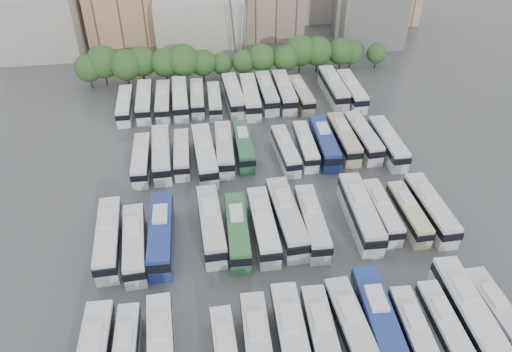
{
  "coord_description": "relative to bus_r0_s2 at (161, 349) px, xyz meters",
  "views": [
    {
      "loc": [
        -9.67,
        -54.21,
        46.0
      ],
      "look_at": [
        -1.18,
        3.17,
        3.0
      ],
      "focal_mm": 35.0,
      "sensor_mm": 36.0,
      "label": 1
    }
  ],
  "objects": [
    {
      "name": "ground",
      "position": [
        14.75,
        23.08,
        -1.88
      ],
      "size": [
        220.0,
        220.0,
        0.0
      ],
      "primitive_type": "plane",
      "color": "#424447",
      "rests_on": "ground"
    },
    {
      "name": "tree_line",
      "position": [
        12.2,
        65.21,
        2.64
      ],
      "size": [
        65.05,
        8.0,
        8.41
      ],
      "color": "black",
      "rests_on": "ground"
    },
    {
      "name": "bus_r0_s2",
      "position": [
        0.0,
        0.0,
        0.0
      ],
      "size": [
        3.09,
        12.31,
        3.83
      ],
      "rotation": [
        0.0,
        0.0,
        0.04
      ],
      "color": "white",
      "rests_on": "ground"
    },
    {
      "name": "bus_r0_s5",
      "position": [
        9.67,
        -1.39,
        0.02
      ],
      "size": [
        3.17,
        12.46,
        3.88
      ],
      "rotation": [
        0.0,
        0.0,
        -0.04
      ],
      "color": "silver",
      "rests_on": "ground"
    },
    {
      "name": "bus_r0_s6",
      "position": [
        13.24,
        -1.23,
        0.16
      ],
      "size": [
        3.4,
        13.37,
        4.16
      ],
      "rotation": [
        0.0,
        0.0,
        -0.04
      ],
      "color": "silver",
      "rests_on": "ground"
    },
    {
      "name": "bus_r0_s7",
      "position": [
        16.41,
        -1.23,
        -0.02
      ],
      "size": [
        3.23,
        12.23,
        3.8
      ],
      "rotation": [
        0.0,
        0.0,
        -0.05
      ],
      "color": "silver",
      "rests_on": "ground"
    },
    {
      "name": "bus_r0_s8",
      "position": [
        19.78,
        -0.86,
        0.06
      ],
      "size": [
        3.21,
        12.7,
        3.96
      ],
      "rotation": [
        0.0,
        0.0,
        0.04
      ],
      "color": "silver",
      "rests_on": "ground"
    },
    {
      "name": "bus_r0_s9",
      "position": [
        22.85,
        -0.14,
        0.17
      ],
      "size": [
        3.59,
        13.45,
        4.18
      ],
      "rotation": [
        0.0,
        0.0,
        -0.05
      ],
      "color": "navy",
      "rests_on": "ground"
    },
    {
      "name": "bus_r0_s10",
      "position": [
        26.11,
        -2.27,
        -0.12
      ],
      "size": [
        3.06,
        11.54,
        3.59
      ],
      "rotation": [
        0.0,
        0.0,
        -0.05
      ],
      "color": "silver",
      "rests_on": "ground"
    },
    {
      "name": "bus_r0_s11",
      "position": [
        29.63,
        -1.71,
        -0.17
      ],
      "size": [
        2.65,
        11.15,
        3.48
      ],
      "rotation": [
        0.0,
        0.0,
        -0.02
      ],
      "color": "silver",
      "rests_on": "ground"
    },
    {
      "name": "bus_r0_s12",
      "position": [
        32.79,
        -0.3,
        0.2
      ],
      "size": [
        3.31,
        13.58,
        4.24
      ],
      "rotation": [
        0.0,
        0.0,
        -0.03
      ],
      "color": "silver",
      "rests_on": "ground"
    },
    {
      "name": "bus_r0_s13",
      "position": [
        35.96,
        -1.09,
        -0.08
      ],
      "size": [
        2.86,
        11.79,
        3.68
      ],
      "rotation": [
        0.0,
        0.0,
        0.03
      ],
      "color": "silver",
      "rests_on": "ground"
    },
    {
      "name": "bus_r1_s0",
      "position": [
        -6.68,
        17.27,
        0.11
      ],
      "size": [
        3.17,
        12.99,
        4.05
      ],
      "rotation": [
        0.0,
        0.0,
        0.03
      ],
      "color": "silver",
      "rests_on": "ground"
    },
    {
      "name": "bus_r1_s1",
      "position": [
        -3.39,
        15.86,
        0.0
      ],
      "size": [
        3.28,
        12.37,
        3.84
      ],
      "rotation": [
        0.0,
        0.0,
        0.05
      ],
      "color": "silver",
      "rests_on": "ground"
    },
    {
      "name": "bus_r1_s2",
      "position": [
        -0.09,
        17.05,
        0.18
      ],
      "size": [
        3.34,
        13.47,
        4.2
      ],
      "rotation": [
        0.0,
        0.0,
        -0.03
      ],
      "color": "navy",
      "rests_on": "ground"
    },
    {
      "name": "bus_r1_s4",
      "position": [
        6.4,
        17.87,
        0.13
      ],
      "size": [
        3.19,
        13.14,
        4.1
      ],
      "rotation": [
        0.0,
        0.0,
        0.03
      ],
      "color": "silver",
      "rests_on": "ground"
    },
    {
      "name": "bus_r1_s5",
      "position": [
        9.67,
        16.32,
        0.02
      ],
      "size": [
        3.21,
        12.43,
        3.87
      ],
      "rotation": [
        0.0,
        0.0,
        -0.04
      ],
      "color": "#30703D",
      "rests_on": "ground"
    },
    {
      "name": "bus_r1_s6",
      "position": [
        13.11,
        16.77,
        0.07
      ],
      "size": [
        2.79,
        12.71,
        3.99
      ],
      "rotation": [
        0.0,
        0.0,
        -0.0
      ],
      "color": "silver",
      "rests_on": "ground"
    },
    {
      "name": "bus_r1_s7",
      "position": [
        16.39,
        17.72,
        0.22
      ],
      "size": [
        3.51,
        13.77,
        4.29
      ],
      "rotation": [
        0.0,
        0.0,
        0.04
      ],
      "color": "silver",
      "rests_on": "ground"
    },
    {
      "name": "bus_r1_s8",
      "position": [
        19.6,
        16.54,
        0.03
      ],
      "size": [
        3.15,
        12.52,
        3.9
      ],
      "rotation": [
        0.0,
        0.0,
        -0.04
      ],
      "color": "silver",
      "rests_on": "ground"
    },
    {
      "name": "bus_r1_s10",
      "position": [
        26.45,
        17.25,
        0.22
      ],
      "size": [
        3.49,
        13.78,
        4.29
      ],
      "rotation": [
        0.0,
        0.0,
        -0.04
      ],
      "color": "silver",
      "rests_on": "ground"
    },
    {
      "name": "bus_r1_s11",
      "position": [
        29.57,
        17.51,
        -0.15
      ],
      "size": [
        2.56,
        11.26,
        3.53
      ],
      "rotation": [
        0.0,
        0.0,
        -0.01
      ],
      "color": "silver",
      "rests_on": "ground"
    },
    {
      "name": "bus_r1_s12",
      "position": [
        33.09,
        16.65,
        -0.19
      ],
      "size": [
        2.44,
        11.02,
        3.45
      ],
      "rotation": [
        0.0,
        0.0,
        0.0
      ],
      "color": "beige",
      "rests_on": "ground"
    },
    {
      "name": "bus_r1_s13",
      "position": [
        36.22,
        16.79,
        0.06
      ],
      "size": [
        2.93,
        12.63,
        3.95
      ],
      "rotation": [
        0.0,
        0.0,
        0.01
      ],
      "color": "silver",
      "rests_on": "ground"
    },
    {
      "name": "bus_r2_s1",
      "position": [
        -3.27,
        34.87,
        -0.12
      ],
      "size": [
        2.73,
        11.52,
        3.6
      ],
      "rotation": [
        0.0,
        0.0,
        -0.02
      ],
      "color": "silver",
      "rests_on": "ground"
    },
    {
      "name": "bus_r2_s2",
      "position": [
        -0.13,
        35.73,
        0.09
      ],
      "size": [
        3.05,
        12.85,
        4.02
      ],
      "rotation": [
        0.0,
        0.0,
        0.02
      ],
      "color": "silver",
      "rests_on": "ground"
    },
    {
      "name": "bus_r2_s3",
      "position": [
        3.04,
        35.64,
        -0.18
      ],
      "size": [
        2.7,
        11.13,
        3.48
      ],
      "rotation": [
        0.0,
        0.0,
        -0.03
      ],
      "color": "silver",
      "rests_on": "ground"
    },
    {
      "name": "bus_r2_s4",
      "position": [
        6.59,
        34.31,
        0.22
      ],
      "size": [
        3.52,
        13.73,
        4.27
      ],
      "rotation": [
        0.0,
        0.0,
        0.04
      ],
      "color": "silver",
      "rests_on": "ground"
    },
    {
      "name": "bus_r2_s5",
      "position": [
        9.82,
        35.78,
        0.04
      ],
      "size": [
        3.29,
        12.6,
        3.92
      ],
      "rotation": [
        0.0,
        0.0,
        -0.05
      ],
      "color": "silver",
      "rests_on": "ground"
    },
    {
      "name": "bus_r2_s6",
      "position": [
        13.04,
        36.34,
        -0.07
      ],
      "size": [
        2.77,
        11.84,
        3.7
      ],
      "rotation": [
        0.0,
        0.0,
        -0.02
      ],
      "color": "#2A633A",
      "rests_on": "ground"
    },
    {
      "name": "bus_r2_s8",
      "position": [
        19.53,
        34.17,
        -0.12
      ],
      "size": [
        2.99,
        11.51,
        3.58
      ],
      "rotation": [
        0.0,
        0.0,
        0.04
      ],
      "color": "silver",
      "rests_on": "ground"
    },
    {
      "name": "bus_r2_s9",
      "position": [
        22.99,
        35.03,
        -0.13
      ],
      "size": [
        2.82,
        11.42,
        3.56
      ],
      "rotation": [
        0.0,
        0.0,
        -0.03
      ],
      "color": "silver",
      "rests_on": "ground"
    },
    {
      "name": "bus_r2_s10",
      "position": [
        26.16,
        35.1,
        0.08
      ],
      "size": [
        3.32,
        12.85,
        4.0
      ],
      "rotation": [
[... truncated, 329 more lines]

